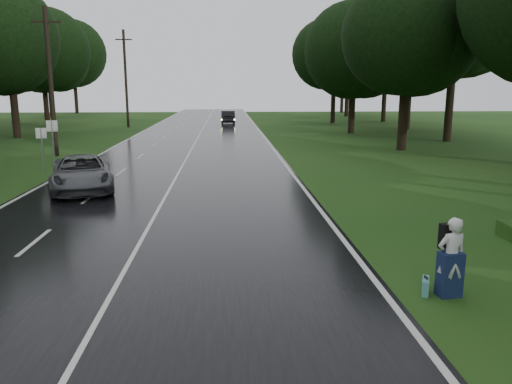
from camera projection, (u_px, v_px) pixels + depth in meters
ground at (128, 266)px, 12.27m from camera, size 160.00×160.00×0.00m
road at (188, 156)px, 31.80m from camera, size 12.00×140.00×0.04m
lane_center at (188, 156)px, 31.80m from camera, size 0.12×140.00×0.01m
grey_car at (82, 173)px, 21.04m from camera, size 3.77×5.74×1.47m
far_car at (228, 117)px, 60.39m from camera, size 1.67×4.66×1.53m
hitchhiker at (451, 260)px, 10.38m from camera, size 0.68×0.63×1.72m
suitcase at (425, 286)px, 10.61m from camera, size 0.31×0.49×0.34m
utility_pole_mid at (57, 156)px, 32.07m from camera, size 1.80×0.28×9.21m
utility_pole_far at (128, 127)px, 55.59m from camera, size 1.80×0.28×10.49m
road_sign_a at (44, 171)px, 26.29m from camera, size 0.55×0.10×2.27m
road_sign_b at (55, 166)px, 27.96m from camera, size 0.61×0.10×2.55m
tree_left_e at (18, 138)px, 43.45m from camera, size 9.30×9.30×14.53m
tree_left_f at (48, 127)px, 56.30m from camera, size 9.54×9.54×14.91m
tree_right_d at (401, 150)px, 35.07m from camera, size 9.09×9.09×14.20m
tree_right_e at (351, 133)px, 47.96m from camera, size 8.39×8.39×13.10m
tree_right_f at (332, 123)px, 61.42m from camera, size 9.70×9.70×15.16m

